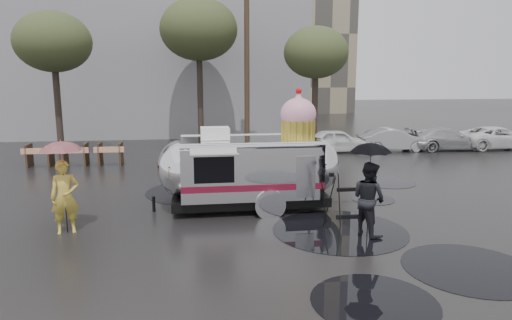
{
  "coord_description": "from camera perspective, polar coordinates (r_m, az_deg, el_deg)",
  "views": [
    {
      "loc": [
        -0.16,
        -10.65,
        3.97
      ],
      "look_at": [
        1.53,
        2.59,
        1.47
      ],
      "focal_mm": 32.0,
      "sensor_mm": 36.0,
      "label": 1
    }
  ],
  "objects": [
    {
      "name": "umbrella_pink",
      "position": [
        12.26,
        -23.12,
        0.38
      ],
      "size": [
        1.24,
        1.24,
        2.4
      ],
      "color": "#CD7580",
      "rests_on": "ground"
    },
    {
      "name": "utility_pole",
      "position": [
        24.8,
        -1.15,
        12.13
      ],
      "size": [
        1.6,
        0.28,
        9.0
      ],
      "color": "#473323",
      "rests_on": "ground"
    },
    {
      "name": "person_left",
      "position": [
        12.47,
        -22.78,
        -4.29
      ],
      "size": [
        0.77,
        0.6,
        1.88
      ],
      "primitive_type": "imported",
      "rotation": [
        0.0,
        0.0,
        0.25
      ],
      "color": "gold",
      "rests_on": "ground"
    },
    {
      "name": "puddles",
      "position": [
        12.91,
        7.79,
        -7.36
      ],
      "size": [
        9.88,
        11.06,
        0.01
      ],
      "color": "black",
      "rests_on": "ground"
    },
    {
      "name": "tree_right",
      "position": [
        24.47,
        7.5,
        13.09
      ],
      "size": [
        3.36,
        3.36,
        6.42
      ],
      "color": "#382D26",
      "rests_on": "ground"
    },
    {
      "name": "grey_building",
      "position": [
        34.96,
        -14.03,
        14.48
      ],
      "size": [
        22.0,
        12.0,
        13.0
      ],
      "primitive_type": "cube",
      "color": "gray",
      "rests_on": "ground"
    },
    {
      "name": "parked_cars",
      "position": [
        25.81,
        20.37,
        2.73
      ],
      "size": [
        13.2,
        1.9,
        1.5
      ],
      "color": "silver",
      "rests_on": "ground"
    },
    {
      "name": "ground",
      "position": [
        11.37,
        -6.1,
        -9.88
      ],
      "size": [
        120.0,
        120.0,
        0.0
      ],
      "primitive_type": "plane",
      "color": "black",
      "rests_on": "ground"
    },
    {
      "name": "person_right",
      "position": [
        11.71,
        13.91,
        -4.72
      ],
      "size": [
        0.84,
        1.03,
        1.87
      ],
      "primitive_type": "imported",
      "rotation": [
        0.0,
        0.0,
        2.03
      ],
      "color": "black",
      "rests_on": "ground"
    },
    {
      "name": "umbrella_black",
      "position": [
        11.48,
        14.13,
        0.23
      ],
      "size": [
        1.21,
        1.21,
        2.38
      ],
      "color": "black",
      "rests_on": "ground"
    },
    {
      "name": "airstream_trailer",
      "position": [
        13.6,
        -0.48,
        -0.76
      ],
      "size": [
        6.81,
        2.62,
        3.66
      ],
      "rotation": [
        0.0,
        0.0,
        0.01
      ],
      "color": "silver",
      "rests_on": "ground"
    },
    {
      "name": "tree_mid",
      "position": [
        25.76,
        -7.17,
        15.83
      ],
      "size": [
        4.2,
        4.2,
        8.03
      ],
      "color": "#382D26",
      "rests_on": "ground"
    },
    {
      "name": "tree_left",
      "position": [
        24.67,
        -24.05,
        13.26
      ],
      "size": [
        3.64,
        3.64,
        6.95
      ],
      "color": "#382D26",
      "rests_on": "ground"
    },
    {
      "name": "tripod",
      "position": [
        12.27,
        9.33,
        -4.29
      ],
      "size": [
        0.54,
        0.6,
        1.44
      ],
      "rotation": [
        0.0,
        0.0,
        0.07
      ],
      "color": "black",
      "rests_on": "ground"
    },
    {
      "name": "barricade_row",
      "position": [
        21.59,
        -21.64,
        0.68
      ],
      "size": [
        4.3,
        0.8,
        1.0
      ],
      "color": "#473323",
      "rests_on": "ground"
    }
  ]
}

